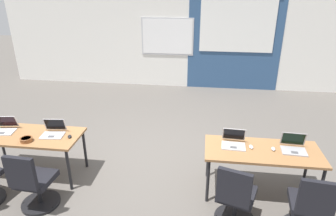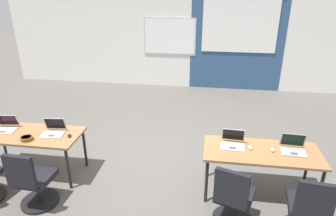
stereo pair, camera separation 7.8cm
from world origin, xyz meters
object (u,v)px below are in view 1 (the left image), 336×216
object	(u,v)px
mouse_near_right_end	(273,149)
laptop_near_left_inner	(53,132)
laptop_near_left_end	(5,128)
mouse_near_right_inner	(251,147)
chair_near_right_end	(309,210)
chair_near_left_inner	(34,185)
laptop_near_right_end	(294,147)
mouse_near_left_inner	(70,136)
desk_near_right	(262,154)
chair_near_right_inner	(235,200)
laptop_near_right_inner	(234,142)
desk_near_left	(29,138)
snack_bowl	(26,139)

from	to	relation	value
mouse_near_right_end	laptop_near_left_inner	world-z (taller)	laptop_near_left_inner
laptop_near_left_end	mouse_near_right_inner	distance (m)	3.77
chair_near_right_end	chair_near_left_inner	size ratio (longest dim) A/B	1.00
laptop_near_right_end	mouse_near_right_inner	distance (m)	0.58
mouse_near_left_inner	mouse_near_right_inner	size ratio (longest dim) A/B	1.10
desk_near_right	chair_near_right_inner	bearing A→B (deg)	-120.27
laptop_near_right_inner	mouse_near_right_inner	xyz separation A→B (m)	(0.24, -0.05, -0.03)
laptop_near_left_inner	laptop_near_right_inner	distance (m)	2.72
laptop_near_left_inner	mouse_near_left_inner	distance (m)	0.29
desk_near_left	desk_near_right	distance (m)	3.50
laptop_near_right_end	laptop_near_left_end	world-z (taller)	laptop_near_right_end
chair_near_right_inner	mouse_near_right_inner	bearing A→B (deg)	-90.79
laptop_near_left_inner	chair_near_right_inner	xyz separation A→B (m)	(2.71, -0.74, -0.39)
laptop_near_left_end	laptop_near_right_inner	xyz separation A→B (m)	(3.53, 0.03, 0.00)
desk_near_right	laptop_near_left_end	distance (m)	3.93
desk_near_right	laptop_near_left_end	xyz separation A→B (m)	(-3.93, 0.06, 0.11)
chair_near_right_end	chair_near_right_inner	world-z (taller)	same
desk_near_left	laptop_near_right_end	distance (m)	3.92
desk_near_right	chair_near_right_inner	xyz separation A→B (m)	(-0.40, -0.69, -0.28)
desk_near_left	laptop_near_right_end	bearing A→B (deg)	0.80
chair_near_right_end	snack_bowl	bearing A→B (deg)	-1.15
desk_near_right	chair_near_right_end	world-z (taller)	chair_near_right_end
chair_near_left_inner	laptop_near_right_inner	bearing A→B (deg)	-159.29
desk_near_left	mouse_near_left_inner	xyz separation A→B (m)	(0.67, -0.01, 0.08)
chair_near_right_end	chair_near_right_inner	distance (m)	0.86
desk_near_right	snack_bowl	world-z (taller)	snack_bowl
laptop_near_right_end	desk_near_left	bearing A→B (deg)	-175.82
chair_near_left_inner	laptop_near_left_end	size ratio (longest dim) A/B	2.47
laptop_near_left_inner	snack_bowl	world-z (taller)	laptop_near_left_inner
mouse_near_right_end	mouse_near_right_inner	size ratio (longest dim) A/B	1.02
desk_near_right	laptop_near_left_inner	xyz separation A→B (m)	(-3.11, 0.05, 0.11)
mouse_near_right_inner	chair_near_right_inner	distance (m)	0.84
mouse_near_right_inner	snack_bowl	world-z (taller)	snack_bowl
mouse_near_right_end	laptop_near_left_inner	bearing A→B (deg)	179.40
desk_near_left	mouse_near_right_inner	bearing A→B (deg)	0.59
desk_near_right	laptop_near_left_end	world-z (taller)	laptop_near_left_end
laptop_near_left_inner	laptop_near_left_end	xyz separation A→B (m)	(-0.82, 0.01, -0.00)
mouse_near_right_end	snack_bowl	bearing A→B (deg)	-176.39
mouse_near_left_inner	laptop_near_left_end	world-z (taller)	laptop_near_left_end
laptop_near_right_end	mouse_near_left_inner	size ratio (longest dim) A/B	3.04
laptop_near_left_inner	laptop_near_left_end	distance (m)	0.82
laptop_near_right_end	laptop_near_left_inner	size ratio (longest dim) A/B	0.96
laptop_near_left_end	mouse_near_right_inner	size ratio (longest dim) A/B	3.60
laptop_near_right_inner	desk_near_left	bearing A→B (deg)	-175.36
laptop_near_right_inner	chair_near_right_inner	bearing A→B (deg)	-87.22
laptop_near_right_inner	snack_bowl	world-z (taller)	laptop_near_right_inner
desk_near_left	laptop_near_left_end	xyz separation A→B (m)	(-0.43, 0.06, 0.11)
chair_near_left_inner	desk_near_left	bearing A→B (deg)	-55.19
desk_near_right	laptop_near_right_end	bearing A→B (deg)	7.47
desk_near_left	laptop_near_left_inner	xyz separation A→B (m)	(0.39, 0.05, 0.11)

